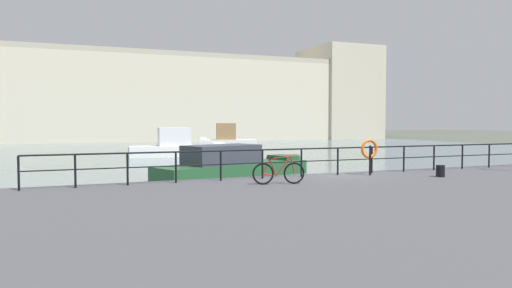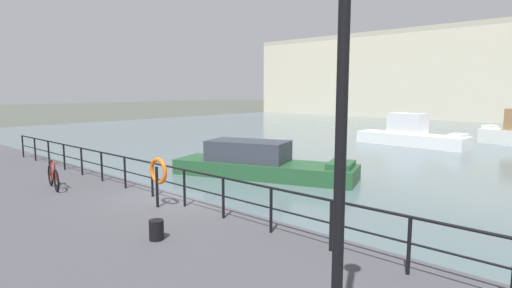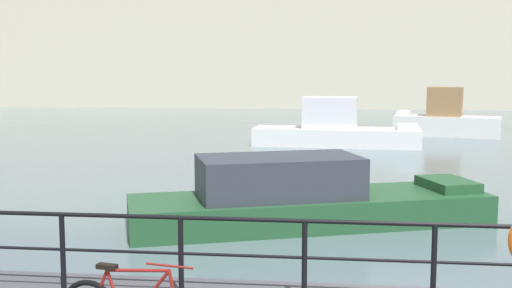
# 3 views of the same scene
# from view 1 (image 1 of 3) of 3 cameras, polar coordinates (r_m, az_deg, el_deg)

# --- Properties ---
(ground_plane) EXTENTS (240.00, 240.00, 0.00)m
(ground_plane) POSITION_cam_1_polar(r_m,az_deg,el_deg) (19.88, 9.61, -5.59)
(ground_plane) COLOR #4C5147
(water_basin) EXTENTS (80.00, 60.00, 0.01)m
(water_basin) POSITION_cam_1_polar(r_m,az_deg,el_deg) (48.11, -9.82, -0.74)
(water_basin) COLOR slate
(water_basin) RESTS_ON ground_plane
(quay_promenade) EXTENTS (56.00, 13.00, 0.78)m
(quay_promenade) POSITION_cam_1_polar(r_m,az_deg,el_deg) (14.79, 23.20, -7.11)
(quay_promenade) COLOR #47474C
(quay_promenade) RESTS_ON ground_plane
(harbor_building) EXTENTS (79.89, 12.66, 15.48)m
(harbor_building) POSITION_cam_1_polar(r_m,az_deg,el_deg) (73.72, -10.02, 5.32)
(harbor_building) COLOR beige
(harbor_building) RESTS_ON ground_plane
(moored_red_daysailer) EXTENTS (8.01, 2.57, 2.36)m
(moored_red_daysailer) POSITION_cam_1_polar(r_m,az_deg,el_deg) (39.72, -9.29, -0.31)
(moored_red_daysailer) COLOR white
(moored_red_daysailer) RESTS_ON water_basin
(moored_green_narrowboat) EXTENTS (8.84, 5.00, 1.67)m
(moored_green_narrowboat) POSITION_cam_1_polar(r_m,az_deg,el_deg) (24.50, -3.01, -2.48)
(moored_green_narrowboat) COLOR #23512D
(moored_green_narrowboat) RESTS_ON water_basin
(moored_blue_motorboat) EXTENTS (5.90, 3.27, 2.69)m
(moored_blue_motorboat) POSITION_cam_1_polar(r_m,az_deg,el_deg) (46.56, -3.50, 0.32)
(moored_blue_motorboat) COLOR white
(moored_blue_motorboat) RESTS_ON water_basin
(quay_railing) EXTENTS (25.53, 0.07, 1.08)m
(quay_railing) POSITION_cam_1_polar(r_m,az_deg,el_deg) (19.74, 13.62, -1.27)
(quay_railing) COLOR black
(quay_railing) RESTS_ON quay_promenade
(parked_bicycle) EXTENTS (1.74, 0.42, 0.98)m
(parked_bicycle) POSITION_cam_1_polar(r_m,az_deg,el_deg) (15.87, 2.70, -3.41)
(parked_bicycle) COLOR black
(parked_bicycle) RESTS_ON quay_promenade
(mooring_bollard) EXTENTS (0.32, 0.32, 0.44)m
(mooring_bollard) POSITION_cam_1_polar(r_m,az_deg,el_deg) (19.26, 21.08, -3.02)
(mooring_bollard) COLOR black
(mooring_bollard) RESTS_ON quay_promenade
(life_ring_stand) EXTENTS (0.75, 0.16, 1.40)m
(life_ring_stand) POSITION_cam_1_polar(r_m,az_deg,el_deg) (19.02, 13.33, -0.70)
(life_ring_stand) COLOR black
(life_ring_stand) RESTS_ON quay_promenade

